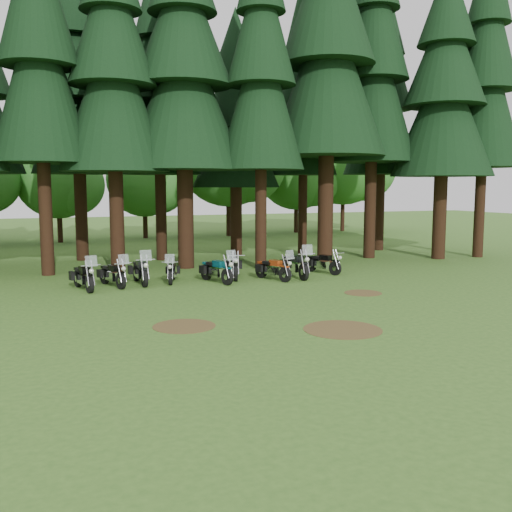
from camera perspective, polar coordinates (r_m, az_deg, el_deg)
The scene contains 31 objects.
ground at distance 19.23m, azimuth 0.01°, elevation -4.90°, with size 120.00×120.00×0.00m, color #345D20.
pine_front_3 at distance 27.79m, azimuth -21.00°, elevation 20.18°, with size 4.32×4.32×17.57m.
pine_front_4 at distance 27.77m, azimuth -14.20°, elevation 18.86°, with size 4.95×4.95×16.33m.
pine_front_5 at distance 28.49m, azimuth -7.30°, elevation 19.17°, with size 5.81×5.81×16.72m.
pine_front_6 at distance 28.21m, azimuth 0.50°, elevation 19.40°, with size 4.15×4.15×16.75m.
pine_front_7 at distance 30.87m, azimuth 7.22°, elevation 21.29°, with size 5.98×5.98×19.41m.
pine_front_8 at distance 33.09m, azimuth 11.70°, elevation 19.38°, with size 4.79×4.79×18.63m.
pine_front_9 at distance 33.29m, azimuth 18.36°, elevation 16.23°, with size 5.44×5.44×15.89m.
pine_front_10 at distance 35.01m, azimuth 22.05°, elevation 17.39°, with size 4.25×4.25×17.69m.
pine_back_2 at distance 32.52m, azimuth -17.55°, elevation 16.93°, with size 4.85×4.85×16.30m.
pine_back_3 at distance 31.66m, azimuth -9.74°, elevation 17.31°, with size 4.35×4.35×16.20m.
pine_back_4 at distance 32.92m, azimuth -2.04°, elevation 14.45°, with size 4.94×4.94×13.78m.
pine_back_5 at distance 34.36m, azimuth 4.81°, elevation 16.69°, with size 3.94×3.94×16.33m.
pine_back_6 at distance 36.94m, azimuth 12.53°, elevation 16.10°, with size 4.59×4.59×16.58m.
decid_3 at distance 42.68m, azimuth -18.81°, elevation 7.33°, with size 6.12×5.95×7.65m.
decid_4 at distance 44.64m, azimuth -10.73°, elevation 7.37°, with size 5.93×5.76×7.41m.
decid_5 at distance 45.87m, azimuth -2.25°, elevation 9.79°, with size 8.45×8.21×10.56m.
decid_6 at distance 49.57m, azimuth 4.50°, elevation 8.37°, with size 7.06×6.86×8.82m.
decid_7 at distance 51.64m, azimuth 9.25°, elevation 9.38°, with size 8.44×8.20×10.55m.
dirt_patch_0 at distance 16.46m, azimuth -7.20°, elevation -6.96°, with size 1.80×1.80×0.01m, color #4C3D1E.
dirt_patch_1 at distance 21.68m, azimuth 10.65°, elevation -3.65°, with size 1.40×1.40×0.01m, color #4C3D1E.
dirt_patch_2 at distance 16.14m, azimuth 8.65°, elevation -7.27°, with size 2.20×2.20×0.01m, color #4C3D1E.
motorcycle_0 at distance 22.84m, azimuth -16.88°, elevation -2.08°, with size 0.73×2.30×1.45m.
motorcycle_1 at distance 23.31m, azimuth -14.15°, elevation -1.86°, with size 0.90×2.19×1.39m.
motorcycle_2 at distance 23.67m, azimuth -11.50°, elevation -1.56°, with size 0.45×2.40×1.51m.
motorcycle_3 at distance 23.92m, azimuth -8.41°, elevation -1.58°, with size 0.87×2.02×1.29m.
motorcycle_4 at distance 23.61m, azimuth -3.97°, elevation -1.50°, with size 0.88×2.29×1.45m.
motorcycle_5 at distance 24.71m, azimuth -2.14°, elevation -1.11°, with size 0.83×2.29×0.96m.
motorcycle_6 at distance 24.19m, azimuth 1.72°, elevation -1.35°, with size 0.96×2.14×1.37m.
motorcycle_7 at distance 24.87m, azimuth 3.96°, elevation -0.98°, with size 0.47×2.48×1.56m.
motorcycle_8 at distance 26.24m, azimuth 6.67°, elevation -0.78°, with size 0.86×2.04×0.86m.
Camera 1 is at (-6.95, -17.49, 3.95)m, focal length 40.00 mm.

